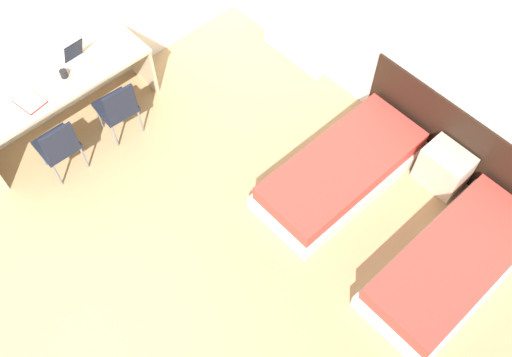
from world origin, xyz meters
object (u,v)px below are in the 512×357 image
object	(u,v)px
chair_near_laptop	(118,107)
laptop	(80,61)
bed_near_window	(341,171)
chair_near_notebook	(58,145)
bed_near_door	(453,264)
nightstand	(444,168)

from	to	relation	value
chair_near_laptop	laptop	size ratio (longest dim) A/B	2.41
bed_near_window	chair_near_laptop	world-z (taller)	chair_near_laptop
chair_near_notebook	laptop	world-z (taller)	laptop
chair_near_laptop	bed_near_door	bearing A→B (deg)	24.27
chair_near_notebook	bed_near_door	bearing A→B (deg)	31.24
bed_near_door	chair_near_laptop	bearing A→B (deg)	-159.55
bed_near_door	laptop	distance (m)	4.44
nightstand	laptop	xyz separation A→B (m)	(-3.43, -2.20, 0.55)
nightstand	chair_near_laptop	size ratio (longest dim) A/B	0.61
bed_near_window	chair_near_notebook	xyz separation A→B (m)	(-2.15, -2.12, 0.28)
chair_near_notebook	bed_near_window	bearing A→B (deg)	45.60
bed_near_door	chair_near_laptop	world-z (taller)	chair_near_laptop
laptop	nightstand	bearing A→B (deg)	30.15
chair_near_notebook	nightstand	bearing A→B (deg)	46.28
chair_near_notebook	laptop	xyz separation A→B (m)	(-0.54, 0.72, 0.34)
bed_near_door	chair_near_laptop	xyz separation A→B (m)	(-3.64, -1.36, 0.28)
nightstand	laptop	bearing A→B (deg)	-147.32
laptop	chair_near_notebook	bearing A→B (deg)	-55.92
bed_near_door	bed_near_window	bearing A→B (deg)	180.00
nightstand	chair_near_notebook	size ratio (longest dim) A/B	0.61
nightstand	bed_near_door	bearing A→B (deg)	-47.16
bed_near_door	laptop	bearing A→B (deg)	-161.48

